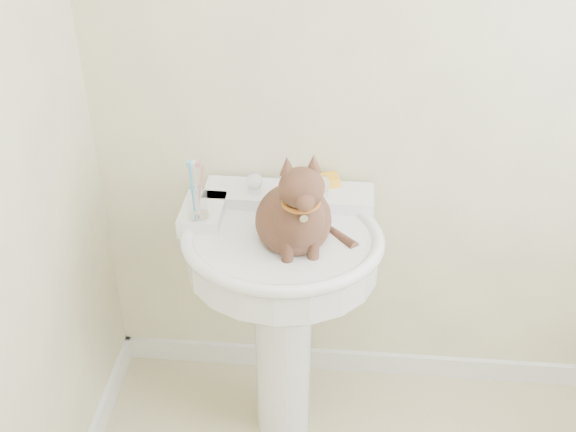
# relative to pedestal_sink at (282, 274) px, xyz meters

# --- Properties ---
(wall_back) EXTENTS (2.20, 0.00, 2.50)m
(wall_back) POSITION_rel_pedestal_sink_xyz_m (0.46, 0.29, 0.58)
(wall_back) COLOR #F1E8B7
(wall_back) RESTS_ON ground
(baseboard_back) EXTENTS (2.20, 0.02, 0.09)m
(baseboard_back) POSITION_rel_pedestal_sink_xyz_m (0.46, 0.28, -0.62)
(baseboard_back) COLOR white
(baseboard_back) RESTS_ON floor
(pedestal_sink) EXTENTS (0.62, 0.60, 0.85)m
(pedestal_sink) POSITION_rel_pedestal_sink_xyz_m (0.00, 0.00, 0.00)
(pedestal_sink) COLOR white
(pedestal_sink) RESTS_ON floor
(faucet) EXTENTS (0.28, 0.12, 0.14)m
(faucet) POSITION_rel_pedestal_sink_xyz_m (0.00, 0.15, 0.22)
(faucet) COLOR silver
(faucet) RESTS_ON pedestal_sink
(soap_bar) EXTENTS (0.10, 0.08, 0.03)m
(soap_bar) POSITION_rel_pedestal_sink_xyz_m (0.11, 0.24, 0.20)
(soap_bar) COLOR orange
(soap_bar) RESTS_ON pedestal_sink
(toothbrush_cup) EXTENTS (0.07, 0.07, 0.18)m
(toothbrush_cup) POSITION_rel_pedestal_sink_xyz_m (-0.25, 0.02, 0.23)
(toothbrush_cup) COLOR silver
(toothbrush_cup) RESTS_ON pedestal_sink
(cat) EXTENTS (0.24, 0.31, 0.45)m
(cat) POSITION_rel_pedestal_sink_xyz_m (0.04, -0.03, 0.24)
(cat) COLOR brown
(cat) RESTS_ON pedestal_sink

